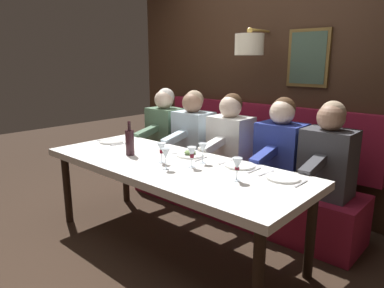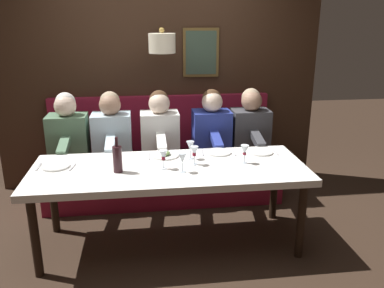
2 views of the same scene
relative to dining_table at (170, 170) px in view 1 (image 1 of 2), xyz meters
The scene contains 19 objects.
ground_plane 0.67m from the dining_table, ahead, with size 12.00×12.00×0.00m, color #332319.
dining_table is the anchor object (origin of this frame).
banquette_bench 1.00m from the dining_table, ahead, with size 0.52×2.54×0.45m, color maroon.
back_wall_panel 1.62m from the dining_table, ahead, with size 0.59×3.74×2.90m.
diner_nearest 1.30m from the dining_table, 47.00° to the right, with size 0.60×0.40×0.79m.
diner_near 1.03m from the dining_table, 30.50° to the right, with size 0.60×0.40×0.79m.
diner_middle 0.89m from the dining_table, ahead, with size 0.60×0.40×0.79m.
diner_far 1.04m from the dining_table, 31.29° to the left, with size 0.60×0.40×0.79m.
diner_farthest 1.32m from the dining_table, 47.96° to the left, with size 0.60×0.40×0.79m.
place_setting_0 0.92m from the dining_table, 73.44° to the right, with size 0.24×0.32×0.01m.
place_setting_1 0.97m from the dining_table, 83.37° to the left, with size 0.24×0.32×0.01m.
place_setting_2 0.28m from the dining_table, ahead, with size 0.24×0.32×0.05m.
place_setting_3 0.57m from the dining_table, 58.12° to the right, with size 0.24×0.31×0.01m.
wine_glass_0 0.33m from the dining_table, 48.78° to the right, with size 0.07×0.07×0.16m.
wine_glass_1 0.29m from the dining_table, 82.40° to the right, with size 0.07×0.07×0.16m.
wine_glass_2 0.68m from the dining_table, 89.30° to the right, with size 0.07×0.07×0.16m.
wine_glass_3 0.25m from the dining_table, 143.74° to the right, with size 0.07×0.07×0.16m.
wine_glass_4 0.19m from the dining_table, 127.10° to the left, with size 0.07×0.07×0.16m.
wine_bottle 0.47m from the dining_table, 98.55° to the left, with size 0.08×0.08×0.30m.
Camera 1 is at (-1.89, -1.96, 1.55)m, focal length 32.57 mm.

